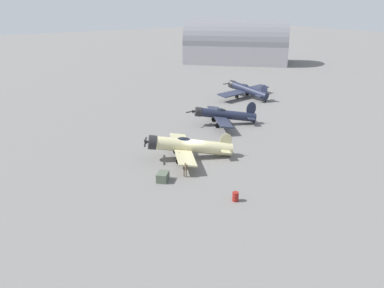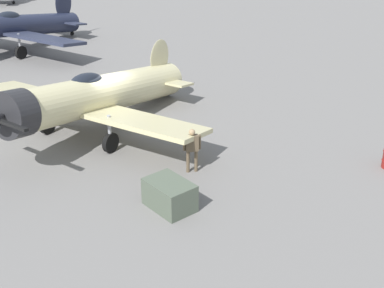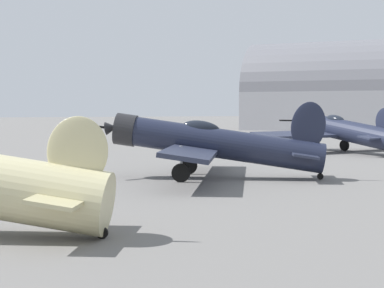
% 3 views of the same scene
% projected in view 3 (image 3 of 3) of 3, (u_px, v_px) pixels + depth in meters
% --- Properties ---
extents(airplane_mid_apron, '(10.55, 10.94, 3.52)m').
position_uv_depth(airplane_mid_apron, '(210.00, 143.00, 26.85)').
color(airplane_mid_apron, '#1E2338').
rests_on(airplane_mid_apron, ground_plane).
extents(airplane_far_line, '(13.36, 9.50, 3.26)m').
position_uv_depth(airplane_far_line, '(338.00, 130.00, 42.53)').
color(airplane_far_line, '#1E2338').
rests_on(airplane_far_line, ground_plane).
extents(distant_hangar, '(31.53, 31.46, 14.73)m').
position_uv_depth(distant_hangar, '(355.00, 97.00, 85.99)').
color(distant_hangar, '#939399').
rests_on(distant_hangar, ground_plane).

